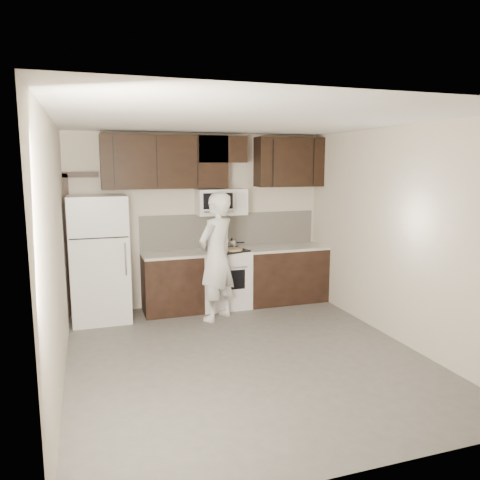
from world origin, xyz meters
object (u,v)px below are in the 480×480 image
microwave (221,202)px  refrigerator (100,259)px  stove (224,278)px  person (217,257)px

microwave → refrigerator: size_ratio=0.42×
stove → person: (-0.26, -0.54, 0.46)m
refrigerator → person: 1.66m
microwave → person: bearing=-111.6°
microwave → person: (-0.26, -0.66, -0.73)m
microwave → person: size_ratio=0.41×
stove → person: person is taller
refrigerator → person: bearing=-17.1°
stove → person: 0.75m
refrigerator → microwave: bearing=5.1°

